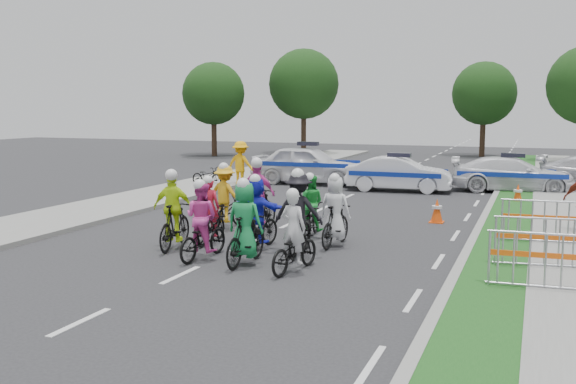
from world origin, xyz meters
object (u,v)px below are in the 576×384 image
at_px(police_car_2, 512,174).
at_px(barrier_0, 545,264).
at_px(police_car_1, 399,174).
at_px(barrier_2, 544,224).
at_px(marshal_hiviz, 241,164).
at_px(parked_bike, 207,176).
at_px(rider_3, 174,218).
at_px(rider_6, 210,221).
at_px(cone_0, 437,211).
at_px(tree_4, 484,94).
at_px(rider_8, 310,213).
at_px(barrier_1, 545,245).
at_px(rider_7, 335,218).
at_px(tree_0, 214,94).
at_px(tree_3, 304,84).
at_px(rider_1, 245,231).
at_px(police_car_0, 308,165).
at_px(rider_2, 202,229).
at_px(rider_4, 299,222).
at_px(rider_10, 225,203).
at_px(cone_1, 518,194).
at_px(rider_9, 258,204).
at_px(rider_0, 294,244).
at_px(rider_5, 257,217).

relative_size(police_car_2, barrier_0, 2.34).
distance_m(police_car_1, barrier_2, 10.35).
distance_m(marshal_hiviz, parked_bike, 1.64).
xyz_separation_m(rider_3, marshal_hiviz, (-3.60, 11.16, 0.23)).
distance_m(rider_6, police_car_2, 14.39).
relative_size(cone_0, tree_4, 0.11).
relative_size(police_car_1, barrier_0, 2.06).
bearing_deg(rider_8, barrier_1, 156.34).
bearing_deg(rider_8, tree_4, -101.25).
xyz_separation_m(rider_7, tree_0, (-16.06, 24.32, 3.50)).
bearing_deg(rider_3, rider_6, -128.13).
bearing_deg(tree_3, rider_1, -72.26).
distance_m(marshal_hiviz, barrier_2, 14.03).
distance_m(police_car_0, cone_0, 10.05).
distance_m(rider_2, barrier_0, 6.97).
relative_size(rider_1, rider_6, 1.10).
xyz_separation_m(rider_3, barrier_2, (8.06, 3.37, -0.17)).
relative_size(rider_4, cone_0, 2.85).
relative_size(rider_3, rider_7, 1.07).
bearing_deg(rider_1, rider_10, -56.13).
distance_m(barrier_2, tree_4, 29.05).
bearing_deg(barrier_2, rider_1, -144.66).
relative_size(rider_10, marshal_hiviz, 0.97).
height_order(rider_6, police_car_2, rider_6).
bearing_deg(rider_6, cone_1, -130.41).
distance_m(rider_6, rider_9, 1.82).
bearing_deg(police_car_1, rider_6, 164.61).
relative_size(rider_2, police_car_1, 0.43).
height_order(rider_8, police_car_1, rider_8).
bearing_deg(rider_0, rider_5, -36.01).
bearing_deg(rider_10, tree_4, -90.76).
distance_m(rider_0, barrier_1, 5.03).
bearing_deg(rider_4, police_car_0, -77.44).
height_order(police_car_2, barrier_2, police_car_2).
xyz_separation_m(rider_2, rider_8, (1.43, 3.07, -0.03)).
distance_m(rider_4, police_car_1, 11.83).
bearing_deg(rider_7, cone_0, -109.22).
distance_m(rider_3, barrier_1, 8.11).
bearing_deg(rider_0, rider_9, -46.14).
bearing_deg(rider_9, parked_bike, -48.67).
bearing_deg(police_car_1, rider_1, 173.46).
height_order(rider_0, rider_6, rider_0).
bearing_deg(rider_3, tree_3, -84.80).
relative_size(rider_6, police_car_2, 0.36).
relative_size(rider_10, cone_1, 2.65).
relative_size(rider_9, parked_bike, 1.30).
xyz_separation_m(rider_0, tree_4, (1.01, 32.90, 3.62)).
height_order(rider_10, tree_4, tree_4).
bearing_deg(tree_3, tree_0, -141.34).
bearing_deg(rider_7, rider_5, 35.74).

